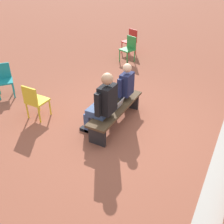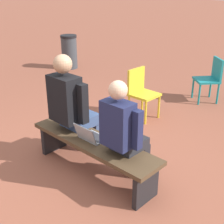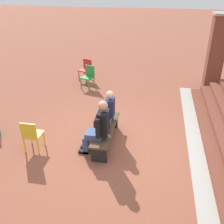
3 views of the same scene
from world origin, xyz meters
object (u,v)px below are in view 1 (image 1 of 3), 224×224
Objects in this scene: plastic_chair_foreground at (129,47)px; plastic_chair_near_bench_left at (4,78)px; laptop at (116,106)px; person_adult at (103,103)px; bench at (116,111)px; plastic_chair_near_bench_right at (131,40)px; plastic_chair_by_pillar at (35,100)px; person_student at (122,88)px.

plastic_chair_near_bench_left is at bearing -25.95° from plastic_chair_foreground.
person_adult is at bearing -11.45° from laptop.
laptop reaches higher than bench.
plastic_chair_near_bench_right and plastic_chair_near_bench_left have the same top height.
bench is at bearing 110.65° from plastic_chair_by_pillar.
plastic_chair_near_bench_right is at bearing -157.63° from person_student.
person_adult is 4.26m from plastic_chair_foreground.
person_adult is 1.69× the size of plastic_chair_by_pillar.
plastic_chair_by_pillar is 1.00× the size of plastic_chair_foreground.
person_student is 3.45m from plastic_chair_foreground.
plastic_chair_foreground is at bearing 21.31° from plastic_chair_near_bench_right.
person_adult reaches higher than bench.
laptop is 4.75m from plastic_chair_near_bench_right.
plastic_chair_near_bench_left is (-0.29, -3.14, -0.27)m from person_adult.
plastic_chair_near_bench_left is (-0.49, -1.50, 0.00)m from plastic_chair_by_pillar.
plastic_chair_near_bench_right and plastic_chair_foreground have the same top height.
plastic_chair_by_pillar is at bearing -0.13° from plastic_chair_near_bench_right.
person_student is at bearing 123.04° from plastic_chair_by_pillar.
laptop is at bearing 9.52° from person_student.
plastic_chair_foreground is (-4.05, -1.32, -0.27)m from person_adult.
laptop is at bearing 168.55° from person_adult.
bench is 0.55m from person_student.
plastic_chair_foreground is at bearing 175.66° from plastic_chair_by_pillar.
plastic_chair_by_pillar is at bearing -70.36° from laptop.
person_adult is 3.17m from plastic_chair_near_bench_left.
plastic_chair_foreground is (-3.18, -1.32, -0.22)m from person_student.
bench is 3.22m from plastic_chair_near_bench_left.
plastic_chair_foreground is at bearing -158.91° from laptop.
laptop is at bearing 92.17° from plastic_chair_near_bench_left.
person_student reaches higher than laptop.
person_student reaches higher than plastic_chair_by_pillar.
laptop is 0.38× the size of plastic_chair_foreground.
bench is 2.14× the size of plastic_chair_near_bench_left.
plastic_chair_near_bench_left and plastic_chair_foreground have the same top height.
plastic_chair_foreground is (-3.75, 1.83, 0.00)m from plastic_chair_near_bench_left.
bench is 2.14× the size of plastic_chair_by_pillar.
laptop is 0.38× the size of plastic_chair_near_bench_right.
bench is at bearing 92.71° from plastic_chair_near_bench_left.
person_adult reaches higher than plastic_chair_by_pillar.
person_student is 0.87m from person_adult.
plastic_chair_foreground is at bearing 154.05° from plastic_chair_near_bench_left.
plastic_chair_near_bench_left is 4.18m from plastic_chair_foreground.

